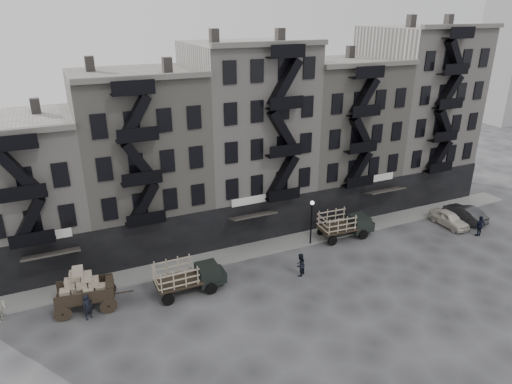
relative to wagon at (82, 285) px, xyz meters
name	(u,v)px	position (x,y,z in m)	size (l,w,h in m)	color
ground	(295,266)	(16.33, -0.98, -2.00)	(140.00, 140.00, 0.00)	#38383A
sidewalk	(275,245)	(16.33, 2.77, -1.93)	(55.00, 2.50, 0.15)	slate
building_west	(16,195)	(-3.67, 8.85, 4.00)	(10.00, 11.35, 13.20)	#A39C96
building_midwest	(141,161)	(6.33, 8.85, 5.50)	(10.00, 11.35, 16.20)	gray
building_center	(247,137)	(16.33, 8.85, 6.50)	(10.00, 11.35, 18.20)	#A39C96
building_mideast	(336,136)	(26.33, 8.85, 5.50)	(10.00, 11.35, 16.20)	gray
building_east	(414,113)	(36.33, 8.84, 7.00)	(10.00, 11.35, 19.20)	#A39C96
lamp_post	(312,217)	(19.33, 1.62, 0.78)	(0.36, 0.36, 4.28)	black
wagon	(82,285)	(0.00, 0.00, 0.00)	(4.37, 2.69, 3.51)	black
stake_truck_west	(188,274)	(7.28, -0.98, -0.51)	(5.25, 2.23, 2.62)	black
stake_truck_east	(345,223)	(22.94, 1.61, -0.51)	(5.30, 2.40, 2.61)	black
car_east	(449,219)	(33.66, -0.51, -1.29)	(1.69, 4.20, 1.43)	beige
car_far	(465,213)	(36.08, -0.23, -1.25)	(1.59, 4.55, 1.50)	#272729
pedestrian_west	(88,307)	(0.13, -1.26, -1.06)	(0.69, 0.45, 1.88)	black
pedestrian_mid	(300,265)	(15.98, -2.42, -1.04)	(0.93, 0.73, 1.92)	black
policeman	(480,226)	(34.55, -3.32, -1.00)	(1.17, 0.49, 2.00)	black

